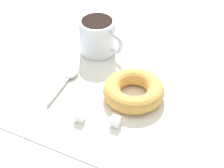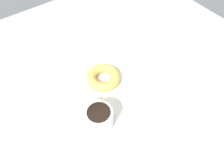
{
  "view_description": "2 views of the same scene",
  "coord_description": "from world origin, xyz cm",
  "px_view_note": "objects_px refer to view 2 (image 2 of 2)",
  "views": [
    {
      "loc": [
        25.51,
        -45.76,
        47.42
      ],
      "look_at": [
        1.74,
        1.49,
        2.3
      ],
      "focal_mm": 60.0,
      "sensor_mm": 36.0,
      "label": 1
    },
    {
      "loc": [
        -32.84,
        26.54,
        57.97
      ],
      "look_at": [
        1.74,
        1.49,
        2.3
      ],
      "focal_mm": 35.0,
      "sensor_mm": 36.0,
      "label": 2
    }
  ],
  "objects_px": {
    "sugar_cube": "(136,77)",
    "sugar_cube_extra": "(122,68)",
    "donut": "(103,77)",
    "spoon": "(131,106)",
    "coffee_cup": "(99,118)"
  },
  "relations": [
    {
      "from": "sugar_cube_extra",
      "to": "sugar_cube",
      "type": "bearing_deg",
      "value": -163.25
    },
    {
      "from": "coffee_cup",
      "to": "donut",
      "type": "bearing_deg",
      "value": -38.37
    },
    {
      "from": "donut",
      "to": "spoon",
      "type": "relative_size",
      "value": 0.97
    },
    {
      "from": "donut",
      "to": "sugar_cube",
      "type": "xyz_separation_m",
      "value": [
        -0.06,
        -0.1,
        -0.01
      ]
    },
    {
      "from": "sugar_cube",
      "to": "sugar_cube_extra",
      "type": "distance_m",
      "value": 0.06
    },
    {
      "from": "sugar_cube_extra",
      "to": "coffee_cup",
      "type": "bearing_deg",
      "value": 125.75
    },
    {
      "from": "spoon",
      "to": "sugar_cube",
      "type": "bearing_deg",
      "value": -48.07
    },
    {
      "from": "spoon",
      "to": "sugar_cube_extra",
      "type": "xyz_separation_m",
      "value": [
        0.14,
        -0.07,
        0.0
      ]
    },
    {
      "from": "sugar_cube",
      "to": "sugar_cube_extra",
      "type": "height_order",
      "value": "same"
    },
    {
      "from": "donut",
      "to": "sugar_cube_extra",
      "type": "distance_m",
      "value": 0.08
    },
    {
      "from": "spoon",
      "to": "sugar_cube_extra",
      "type": "height_order",
      "value": "sugar_cube_extra"
    },
    {
      "from": "coffee_cup",
      "to": "sugar_cube",
      "type": "xyz_separation_m",
      "value": [
        0.07,
        -0.2,
        -0.03
      ]
    },
    {
      "from": "donut",
      "to": "coffee_cup",
      "type": "bearing_deg",
      "value": 141.63
    },
    {
      "from": "donut",
      "to": "spoon",
      "type": "xyz_separation_m",
      "value": [
        -0.14,
        -0.01,
        -0.01
      ]
    },
    {
      "from": "sugar_cube",
      "to": "sugar_cube_extra",
      "type": "relative_size",
      "value": 0.95
    }
  ]
}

